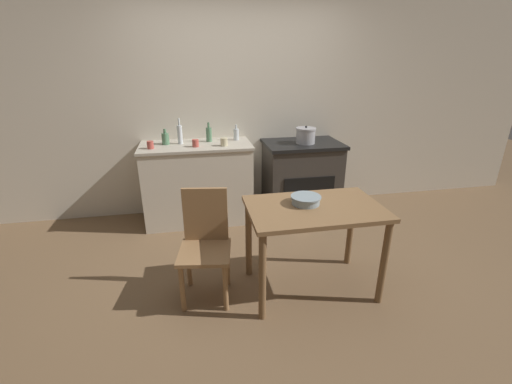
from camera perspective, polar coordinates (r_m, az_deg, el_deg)
ground_plane at (r=3.26m, az=1.66°, el=-13.03°), size 14.00×14.00×0.00m
wall_back at (r=4.28m, az=-2.94°, el=13.79°), size 8.00×0.07×2.55m
counter_cabinet at (r=4.11m, az=-9.62°, el=1.54°), size 1.26×0.63×0.93m
stove at (r=4.31m, az=7.51°, el=2.40°), size 0.92×0.66×0.90m
work_table at (r=2.78m, az=9.65°, el=-4.62°), size 1.06×0.68×0.76m
chair at (r=2.80m, az=-8.45°, el=-8.23°), size 0.46×0.46×0.89m
flour_sack at (r=3.95m, az=7.18°, el=-4.06°), size 0.23×0.16×0.31m
stock_pot at (r=4.13m, az=8.28°, el=9.30°), size 0.23×0.23×0.21m
mixing_bowl_large at (r=2.75m, az=8.30°, el=-1.22°), size 0.24×0.24×0.07m
bottle_far_left at (r=4.00m, az=-12.57°, el=9.41°), size 0.06×0.06×0.29m
bottle_left at (r=4.07m, az=-7.85°, el=9.52°), size 0.07×0.07×0.22m
bottle_mid_left at (r=4.12m, az=-3.32°, el=9.62°), size 0.06×0.06×0.18m
bottle_center_left at (r=4.02m, az=-14.86°, el=8.61°), size 0.08×0.08×0.17m
cup_center at (r=3.85m, az=-5.34°, el=8.32°), size 0.08×0.08×0.09m
cup_center_right at (r=3.88m, az=-17.20°, el=7.51°), size 0.07×0.07×0.08m
cup_mid_right at (r=3.85m, az=-10.06°, el=8.02°), size 0.07×0.07×0.08m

